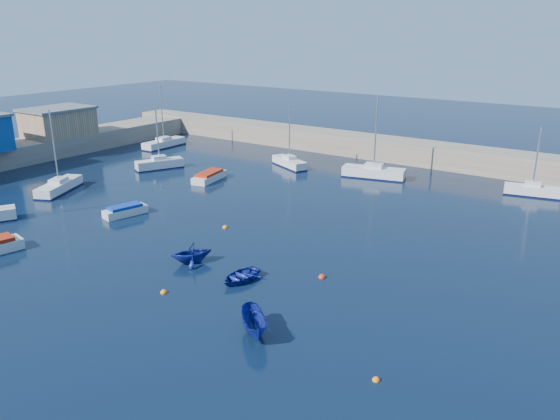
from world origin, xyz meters
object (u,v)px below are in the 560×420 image
Objects in this scene: motorboat_2 at (209,176)px; dinghy_center at (240,276)px; sailboat_6 at (374,172)px; dinghy_right at (254,324)px; sailboat_3 at (159,164)px; sailboat_5 at (289,162)px; brick_shed_a at (58,123)px; sailboat_7 at (532,190)px; sailboat_4 at (164,143)px; motorboat_1 at (125,211)px; dinghy_left at (191,253)px; sailboat_2 at (59,186)px.

motorboat_2 is 1.62× the size of dinghy_center.
dinghy_right is at bearing -178.02° from sailboat_6.
sailboat_5 is (12.27, 9.64, -0.07)m from sailboat_3.
sailboat_7 is at bearing 14.82° from brick_shed_a.
sailboat_4 is at bearing 159.26° from sailboat_3.
dinghy_right is at bearing -9.55° from motorboat_1.
brick_shed_a is 25.96m from motorboat_2.
motorboat_1 is (-2.17, -23.41, -0.12)m from sailboat_5.
motorboat_2 is at bearing -175.68° from sailboat_5.
sailboat_7 is 2.23× the size of dinghy_center.
sailboat_3 is 32.71m from dinghy_center.
sailboat_4 is at bearing 95.18° from dinghy_right.
motorboat_2 is at bearing -30.85° from sailboat_4.
motorboat_1 is at bearing -24.31° from brick_shed_a.
motorboat_1 is at bearing 170.20° from dinghy_center.
dinghy_left reaches higher than motorboat_1.
brick_shed_a reaches higher than dinghy_right.
sailboat_2 is 1.12× the size of sailboat_5.
sailboat_7 is at bearing 96.00° from dinghy_left.
brick_shed_a is at bearing 169.59° from motorboat_1.
motorboat_1 is (-12.78, -24.62, -0.21)m from sailboat_6.
motorboat_1 is at bearing -31.35° from sailboat_2.
dinghy_center is at bearing 30.00° from dinghy_left.
sailboat_2 is 0.93× the size of sailboat_6.
dinghy_left is (-4.75, 0.32, 0.45)m from dinghy_center.
sailboat_5 is 2.56× the size of dinghy_left.
dinghy_left is 0.87× the size of dinghy_right.
dinghy_center is at bearing 175.27° from sailboat_6.
sailboat_3 is 0.83× the size of sailboat_6.
sailboat_2 reaches higher than sailboat_5.
dinghy_left is (12.21, -4.30, 0.33)m from motorboat_1.
sailboat_6 is at bearing 18.38° from sailboat_2.
sailboat_3 is 1.08× the size of sailboat_7.
sailboat_6 is 2.70× the size of dinghy_right.
sailboat_7 reaches higher than dinghy_right.
sailboat_6 reaches higher than brick_shed_a.
sailboat_5 is at bearing 87.08° from sailboat_7.
sailboat_3 is 17.08m from motorboat_1.
sailboat_4 is 31.70m from sailboat_6.
dinghy_right is at bearing -43.27° from sailboat_2.
sailboat_4 is at bearing 172.61° from dinghy_left.
sailboat_5 is (13.71, 22.25, 0.01)m from sailboat_2.
sailboat_5 is 31.69m from dinghy_center.
brick_shed_a is at bearing -149.91° from sailboat_3.
sailboat_6 is 2.23× the size of motorboat_1.
motorboat_2 is (25.70, 0.85, -3.63)m from brick_shed_a.
sailboat_2 is 1.66× the size of motorboat_2.
sailboat_7 is (39.00, 13.52, -0.06)m from sailboat_3.
sailboat_2 reaches higher than motorboat_1.
motorboat_1 is at bearing -93.51° from motorboat_2.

